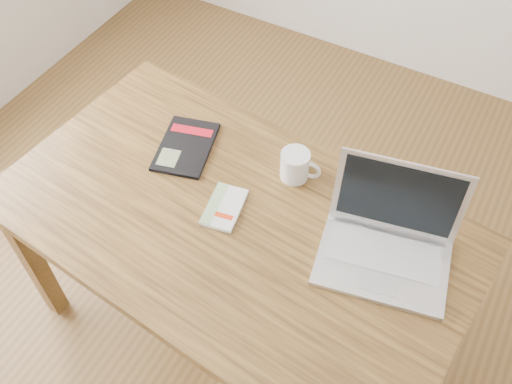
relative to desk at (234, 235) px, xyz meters
The scene contains 6 objects.
room 0.71m from the desk, 33.20° to the right, with size 4.04×4.04×2.70m.
desk is the anchor object (origin of this frame).
white_guidebook 0.11m from the desk, 152.76° to the left, with size 0.14×0.19×0.02m.
black_guidebook 0.36m from the desk, 148.21° to the left, with size 0.24×0.30×0.01m.
laptop 0.49m from the desk, 15.13° to the left, with size 0.43×0.38×0.27m.
coffee_mug 0.30m from the desk, 70.29° to the left, with size 0.14×0.10×0.10m.
Camera 1 is at (0.39, -0.80, 2.19)m, focal length 40.00 mm.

